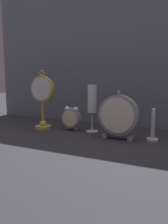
{
  "coord_description": "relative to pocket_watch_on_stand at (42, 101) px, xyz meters",
  "views": [
    {
      "loc": [
        0.49,
        -0.94,
        0.28
      ],
      "look_at": [
        0.0,
        0.08,
        0.1
      ],
      "focal_mm": 40.0,
      "sensor_mm": 36.0,
      "label": 1
    }
  ],
  "objects": [
    {
      "name": "pocket_watch_on_stand",
      "position": [
        0.0,
        0.0,
        0.0
      ],
      "size": [
        0.13,
        0.08,
        0.29
      ],
      "color": "gold",
      "rests_on": "ground_plane"
    },
    {
      "name": "brass_candlestick",
      "position": [
        0.54,
        0.02,
        -0.1
      ],
      "size": [
        0.05,
        0.05,
        0.14
      ],
      "color": "silver",
      "rests_on": "ground_plane"
    },
    {
      "name": "ground_plane",
      "position": [
        0.22,
        -0.07,
        -0.14
      ],
      "size": [
        4.0,
        4.0,
        0.0
      ],
      "primitive_type": "plane",
      "color": "#232328"
    },
    {
      "name": "champagne_flute",
      "position": [
        0.24,
        0.06,
        0.0
      ],
      "size": [
        0.06,
        0.06,
        0.22
      ],
      "color": "silver",
      "rests_on": "ground_plane"
    },
    {
      "name": "mantel_clock_silver",
      "position": [
        0.4,
        -0.02,
        -0.04
      ],
      "size": [
        0.17,
        0.04,
        0.21
      ],
      "color": "gray",
      "rests_on": "ground_plane"
    },
    {
      "name": "alarm_clock_twin_bell",
      "position": [
        0.14,
        0.04,
        -0.08
      ],
      "size": [
        0.09,
        0.03,
        0.12
      ],
      "color": "gray",
      "rests_on": "ground_plane"
    },
    {
      "name": "fabric_backdrop_drape",
      "position": [
        0.22,
        0.25,
        0.25
      ],
      "size": [
        1.39,
        0.01,
        0.78
      ],
      "primitive_type": "cube",
      "color": "slate",
      "rests_on": "ground_plane"
    }
  ]
}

